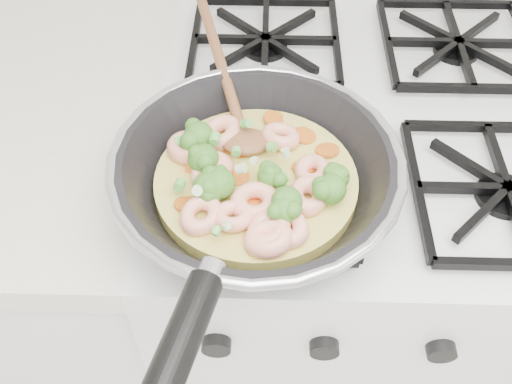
{
  "coord_description": "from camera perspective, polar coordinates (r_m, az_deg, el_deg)",
  "views": [
    {
      "loc": [
        -0.14,
        1.08,
        1.45
      ],
      "look_at": [
        -0.16,
        1.53,
        0.93
      ],
      "focal_mm": 40.64,
      "sensor_mm": 36.0,
      "label": 1
    }
  ],
  "objects": [
    {
      "name": "stove",
      "position": [
        1.18,
        7.93,
        -8.62
      ],
      "size": [
        0.6,
        0.6,
        0.92
      ],
      "color": "white",
      "rests_on": "ground"
    },
    {
      "name": "skillet",
      "position": [
        0.66,
        -0.25,
        1.41
      ],
      "size": [
        0.34,
        0.65,
        0.1
      ],
      "rotation": [
        0.0,
        0.0,
        -0.18
      ],
      "color": "black",
      "rests_on": "stove"
    }
  ]
}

